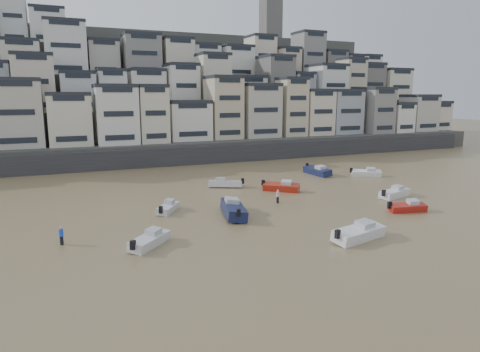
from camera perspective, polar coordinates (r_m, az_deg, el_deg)
name	(u,v)px	position (r m, az deg, el deg)	size (l,w,h in m)	color
harbor_wall	(193,155)	(85.52, -6.29, 2.78)	(140.00, 3.00, 3.50)	#38383A
hillside	(167,97)	(124.41, -9.72, 10.37)	(141.04, 66.00, 50.00)	#4C4C47
boat_a	(359,231)	(42.20, 15.55, -7.10)	(6.37, 2.09, 1.74)	silver
boat_b	(407,206)	(54.06, 21.43, -3.77)	(4.85, 1.59, 1.32)	#A81C14
boat_c	(233,207)	(48.58, -0.89, -4.20)	(7.25, 2.37, 1.98)	#151D43
boat_d	(395,191)	(61.07, 19.92, -1.94)	(5.70, 1.86, 1.55)	silver
boat_e	(281,186)	(61.21, 5.52, -1.32)	(5.63, 1.84, 1.54)	#A12213
boat_f	(168,206)	(51.05, -9.60, -4.02)	(4.68, 1.53, 1.28)	silver
boat_g	(366,172)	(75.09, 16.49, 0.50)	(5.31, 1.74, 1.45)	silver
boat_h	(225,182)	(63.65, -1.95, -0.83)	(5.44, 1.78, 1.48)	silver
boat_i	(317,170)	(74.71, 10.27, 0.85)	(6.53, 2.14, 1.78)	#161D46
boat_j	(149,238)	(40.01, -11.99, -8.15)	(5.29, 1.73, 1.44)	silver
person_blue	(61,236)	(42.70, -22.73, -7.35)	(0.44, 0.44, 1.74)	blue
person_pink	(278,196)	(54.48, 5.05, -2.71)	(0.44, 0.44, 1.74)	#E09EAE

